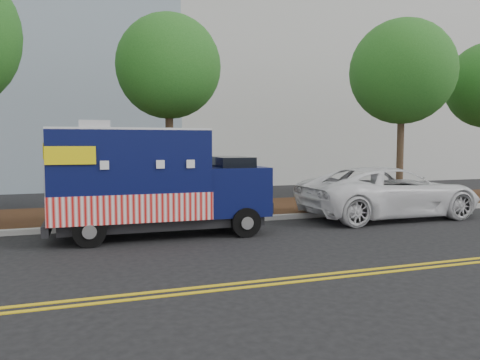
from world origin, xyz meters
name	(u,v)px	position (x,y,z in m)	size (l,w,h in m)	color
ground	(205,233)	(0.00, 0.00, 0.00)	(120.00, 120.00, 0.00)	black
curb	(192,222)	(0.00, 1.40, 0.07)	(120.00, 0.18, 0.15)	#9E9E99
mulch_strip	(178,212)	(0.00, 3.50, 0.07)	(120.00, 4.00, 0.15)	black
centerline_near	(270,280)	(0.00, -4.45, 0.01)	(120.00, 0.10, 0.01)	gold
centerline_far	(276,284)	(0.00, -4.70, 0.01)	(120.00, 0.10, 0.01)	gold
tree_b	(169,67)	(-0.23, 3.60, 4.85)	(3.41, 3.41, 6.57)	#38281C
tree_c	(402,72)	(8.46, 2.97, 5.02)	(3.90, 3.90, 6.98)	#38281C
food_truck	(149,184)	(-1.41, 0.17, 1.32)	(5.60, 2.22, 2.92)	black
white_car	(389,192)	(6.25, 0.63, 0.81)	(2.69, 5.84, 1.62)	white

